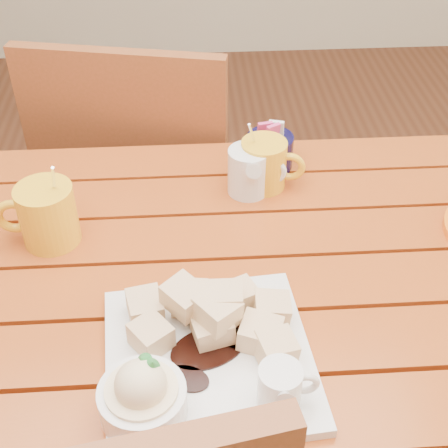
{
  "coord_description": "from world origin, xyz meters",
  "views": [
    {
      "loc": [
        0.01,
        -0.66,
        1.41
      ],
      "look_at": [
        0.05,
        0.06,
        0.82
      ],
      "focal_mm": 50.0,
      "sensor_mm": 36.0,
      "label": 1
    }
  ],
  "objects": [
    {
      "name": "sugar_caddy",
      "position": [
        0.16,
        0.31,
        0.78
      ],
      "size": [
        0.09,
        0.09,
        0.1
      ],
      "color": "black",
      "rests_on": "table"
    },
    {
      "name": "coffee_mug_right",
      "position": [
        0.14,
        0.25,
        0.8
      ],
      "size": [
        0.11,
        0.08,
        0.13
      ],
      "rotation": [
        0.0,
        0.0,
        -0.24
      ],
      "color": "yellow",
      "rests_on": "table"
    },
    {
      "name": "cream_pitcher",
      "position": [
        0.11,
        0.23,
        0.8
      ],
      "size": [
        0.1,
        0.09,
        0.09
      ],
      "rotation": [
        0.0,
        0.0,
        -0.16
      ],
      "color": "white",
      "rests_on": "table"
    },
    {
      "name": "coffee_mug_left",
      "position": [
        -0.22,
        0.12,
        0.8
      ],
      "size": [
        0.13,
        0.09,
        0.15
      ],
      "rotation": [
        0.0,
        0.0,
        0.01
      ],
      "color": "yellow",
      "rests_on": "table"
    },
    {
      "name": "dessert_plate",
      "position": [
        0.01,
        -0.16,
        0.78
      ],
      "size": [
        0.29,
        0.29,
        0.11
      ],
      "rotation": [
        0.0,
        0.0,
        0.09
      ],
      "color": "white",
      "rests_on": "table"
    },
    {
      "name": "chair_far",
      "position": [
        -0.1,
        0.58,
        0.51
      ],
      "size": [
        0.51,
        0.51,
        0.92
      ],
      "rotation": [
        0.0,
        0.0,
        2.93
      ],
      "color": "brown",
      "rests_on": "ground"
    },
    {
      "name": "table",
      "position": [
        0.0,
        0.0,
        0.64
      ],
      "size": [
        1.2,
        0.79,
        0.75
      ],
      "color": "#8C3512",
      "rests_on": "ground"
    }
  ]
}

